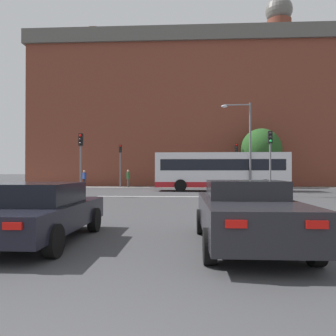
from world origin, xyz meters
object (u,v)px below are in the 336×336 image
object	(u,v)px
traffic_light_near_right	(270,153)
traffic_light_far_right	(236,158)
pedestrian_walking_east	(84,177)
street_lamp_junction	(245,137)
pedestrian_waiting	(128,177)
traffic_light_far_left	(120,159)
car_saloon_left	(38,211)
car_roadster_right	(246,213)
traffic_light_near_left	(81,154)
bus_crossing_lead	(221,171)

from	to	relation	value
traffic_light_near_right	traffic_light_far_right	xyz separation A→B (m)	(-0.34, 11.99, 0.12)
traffic_light_near_right	pedestrian_walking_east	bearing A→B (deg)	142.53
traffic_light_far_right	pedestrian_walking_east	world-z (taller)	traffic_light_far_right
traffic_light_far_right	street_lamp_junction	bearing A→B (deg)	-93.56
pedestrian_waiting	traffic_light_far_right	bearing A→B (deg)	-77.79
traffic_light_far_left	pedestrian_walking_east	bearing A→B (deg)	174.75
pedestrian_waiting	pedestrian_walking_east	bearing A→B (deg)	102.66
traffic_light_far_right	street_lamp_junction	world-z (taller)	street_lamp_junction
traffic_light_far_right	traffic_light_far_left	size ratio (longest dim) A/B	1.01
car_saloon_left	car_roadster_right	distance (m)	4.72
car_saloon_left	street_lamp_junction	size ratio (longest dim) A/B	0.62
pedestrian_walking_east	car_roadster_right	bearing A→B (deg)	151.58
pedestrian_waiting	pedestrian_walking_east	world-z (taller)	pedestrian_waiting
traffic_light_near_right	traffic_light_far_right	distance (m)	12.00
car_saloon_left	traffic_light_far_left	world-z (taller)	traffic_light_far_left
car_saloon_left	traffic_light_far_left	xyz separation A→B (m)	(-3.34, 26.23, 2.25)
pedestrian_walking_east	car_saloon_left	bearing A→B (deg)	142.76
traffic_light_near_left	street_lamp_junction	size ratio (longest dim) A/B	0.58
traffic_light_near_right	street_lamp_junction	size ratio (longest dim) A/B	0.60
traffic_light_near_right	traffic_light_far_left	bearing A→B (deg)	135.53
pedestrian_waiting	bus_crossing_lead	bearing A→B (deg)	-111.66
traffic_light_near_right	pedestrian_walking_east	xyz separation A→B (m)	(-16.17, 12.39, -1.82)
traffic_light_near_right	traffic_light_far_right	size ratio (longest dim) A/B	0.96
car_roadster_right	car_saloon_left	bearing A→B (deg)	177.48
car_roadster_right	pedestrian_walking_east	size ratio (longest dim) A/B	2.59
car_saloon_left	street_lamp_junction	world-z (taller)	street_lamp_junction
car_roadster_right	traffic_light_near_right	world-z (taller)	traffic_light_near_right
car_roadster_right	pedestrian_waiting	world-z (taller)	pedestrian_waiting
traffic_light_far_right	pedestrian_waiting	xyz separation A→B (m)	(-11.14, 0.30, -1.91)
traffic_light_far_right	traffic_light_far_left	distance (m)	11.91
traffic_light_near_left	pedestrian_walking_east	size ratio (longest dim) A/B	2.33
car_saloon_left	pedestrian_walking_east	distance (m)	27.57
street_lamp_junction	pedestrian_waiting	world-z (taller)	street_lamp_junction
pedestrian_waiting	street_lamp_junction	bearing A→B (deg)	-112.22
car_saloon_left	car_roadster_right	bearing A→B (deg)	-2.03
traffic_light_near_left	pedestrian_walking_east	distance (m)	13.48
traffic_light_far_left	pedestrian_waiting	distance (m)	2.05
car_roadster_right	pedestrian_walking_east	world-z (taller)	pedestrian_walking_east
traffic_light_far_right	pedestrian_walking_east	xyz separation A→B (m)	(-15.82, 0.40, -1.94)
traffic_light_near_right	traffic_light_far_left	size ratio (longest dim) A/B	0.97
traffic_light_far_left	pedestrian_walking_east	size ratio (longest dim) A/B	2.49
traffic_light_far_right	bus_crossing_lead	bearing A→B (deg)	-110.02
traffic_light_far_left	pedestrian_waiting	xyz separation A→B (m)	(0.78, 0.27, -1.88)
traffic_light_near_left	pedestrian_walking_east	world-z (taller)	traffic_light_near_left
bus_crossing_lead	pedestrian_waiting	size ratio (longest dim) A/B	5.99
traffic_light_far_right	pedestrian_waiting	bearing A→B (deg)	178.43
pedestrian_waiting	traffic_light_far_left	bearing A→B (deg)	122.82
pedestrian_waiting	car_roadster_right	bearing A→B (deg)	-150.97
traffic_light_far_left	traffic_light_far_right	bearing A→B (deg)	-0.18
bus_crossing_lead	street_lamp_junction	distance (m)	3.47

